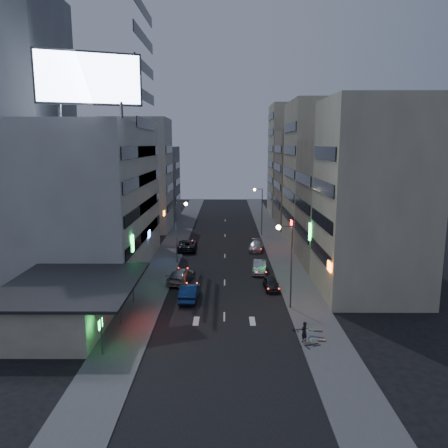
{
  "coord_description": "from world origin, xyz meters",
  "views": [
    {
      "loc": [
        0.14,
        -33.55,
        15.47
      ],
      "look_at": [
        -0.09,
        20.04,
        5.66
      ],
      "focal_mm": 35.0,
      "sensor_mm": 36.0,
      "label": 1
    }
  ],
  "objects_px": {
    "parked_car_right_near": "(271,284)",
    "scooter_black_a": "(318,336)",
    "road_car_silver": "(181,275)",
    "scooter_silver_b": "(322,323)",
    "road_car_blue": "(190,292)",
    "scooter_blue": "(325,331)",
    "parked_car_right_far": "(256,246)",
    "scooter_silver_a": "(326,333)",
    "scooter_black_b": "(309,322)",
    "parked_car_left": "(187,245)",
    "parked_car_right_mid": "(260,267)",
    "person": "(304,332)"
  },
  "relations": [
    {
      "from": "road_car_silver",
      "to": "scooter_silver_b",
      "type": "bearing_deg",
      "value": 145.16
    },
    {
      "from": "parked_car_right_near",
      "to": "road_car_blue",
      "type": "height_order",
      "value": "road_car_blue"
    },
    {
      "from": "parked_car_right_far",
      "to": "scooter_blue",
      "type": "xyz_separation_m",
      "value": [
        3.56,
        -29.7,
        0.0
      ]
    },
    {
      "from": "road_car_silver",
      "to": "scooter_silver_b",
      "type": "distance_m",
      "value": 18.69
    },
    {
      "from": "parked_car_right_mid",
      "to": "scooter_silver_a",
      "type": "height_order",
      "value": "parked_car_right_mid"
    },
    {
      "from": "road_car_blue",
      "to": "scooter_silver_b",
      "type": "xyz_separation_m",
      "value": [
        11.71,
        -7.44,
        -0.11
      ]
    },
    {
      "from": "parked_car_left",
      "to": "parked_car_right_far",
      "type": "bearing_deg",
      "value": 177.62
    },
    {
      "from": "scooter_silver_b",
      "to": "parked_car_right_far",
      "type": "bearing_deg",
      "value": 14.83
    },
    {
      "from": "parked_car_right_far",
      "to": "scooter_silver_a",
      "type": "relative_size",
      "value": 2.51
    },
    {
      "from": "parked_car_right_mid",
      "to": "road_car_blue",
      "type": "relative_size",
      "value": 0.91
    },
    {
      "from": "parked_car_right_mid",
      "to": "road_car_blue",
      "type": "bearing_deg",
      "value": -122.9
    },
    {
      "from": "scooter_black_b",
      "to": "scooter_silver_b",
      "type": "xyz_separation_m",
      "value": [
        1.06,
        -0.31,
        0.06
      ]
    },
    {
      "from": "parked_car_left",
      "to": "scooter_silver_a",
      "type": "height_order",
      "value": "parked_car_left"
    },
    {
      "from": "parked_car_right_near",
      "to": "scooter_black_b",
      "type": "height_order",
      "value": "parked_car_right_near"
    },
    {
      "from": "parked_car_right_near",
      "to": "road_car_silver",
      "type": "xyz_separation_m",
      "value": [
        -10.05,
        2.53,
        0.15
      ]
    },
    {
      "from": "road_car_blue",
      "to": "scooter_blue",
      "type": "distance_m",
      "value": 14.67
    },
    {
      "from": "parked_car_right_far",
      "to": "person",
      "type": "bearing_deg",
      "value": -79.16
    },
    {
      "from": "scooter_blue",
      "to": "parked_car_left",
      "type": "bearing_deg",
      "value": 41.18
    },
    {
      "from": "parked_car_right_mid",
      "to": "scooter_silver_b",
      "type": "xyz_separation_m",
      "value": [
        3.94,
        -16.92,
        -0.03
      ]
    },
    {
      "from": "parked_car_left",
      "to": "person",
      "type": "height_order",
      "value": "person"
    },
    {
      "from": "scooter_black_a",
      "to": "scooter_black_b",
      "type": "distance_m",
      "value": 2.76
    },
    {
      "from": "parked_car_right_mid",
      "to": "scooter_black_a",
      "type": "height_order",
      "value": "parked_car_right_mid"
    },
    {
      "from": "road_car_silver",
      "to": "person",
      "type": "distance_m",
      "value": 19.16
    },
    {
      "from": "parked_car_right_near",
      "to": "person",
      "type": "distance_m",
      "value": 13.01
    },
    {
      "from": "person",
      "to": "scooter_silver_a",
      "type": "xyz_separation_m",
      "value": [
        1.82,
        0.43,
        -0.26
      ]
    },
    {
      "from": "road_car_silver",
      "to": "person",
      "type": "relative_size",
      "value": 3.26
    },
    {
      "from": "road_car_silver",
      "to": "scooter_black_a",
      "type": "relative_size",
      "value": 2.96
    },
    {
      "from": "road_car_blue",
      "to": "scooter_black_b",
      "type": "height_order",
      "value": "road_car_blue"
    },
    {
      "from": "parked_car_right_near",
      "to": "scooter_silver_a",
      "type": "bearing_deg",
      "value": -79.1
    },
    {
      "from": "road_car_silver",
      "to": "scooter_black_a",
      "type": "height_order",
      "value": "road_car_silver"
    },
    {
      "from": "road_car_silver",
      "to": "scooter_black_b",
      "type": "height_order",
      "value": "road_car_silver"
    },
    {
      "from": "road_car_blue",
      "to": "road_car_silver",
      "type": "relative_size",
      "value": 0.91
    },
    {
      "from": "parked_car_right_mid",
      "to": "road_car_blue",
      "type": "distance_m",
      "value": 12.25
    },
    {
      "from": "parked_car_left",
      "to": "road_car_silver",
      "type": "xyz_separation_m",
      "value": [
        0.6,
        -15.12,
        -0.02
      ]
    },
    {
      "from": "parked_car_right_far",
      "to": "scooter_black_b",
      "type": "relative_size",
      "value": 2.74
    },
    {
      "from": "parked_car_right_mid",
      "to": "parked_car_left",
      "type": "relative_size",
      "value": 0.77
    },
    {
      "from": "scooter_blue",
      "to": "scooter_black_b",
      "type": "bearing_deg",
      "value": 45.85
    },
    {
      "from": "parked_car_right_near",
      "to": "scooter_black_a",
      "type": "height_order",
      "value": "parked_car_right_near"
    },
    {
      "from": "parked_car_right_far",
      "to": "person",
      "type": "relative_size",
      "value": 2.84
    },
    {
      "from": "scooter_black_a",
      "to": "scooter_blue",
      "type": "relative_size",
      "value": 0.99
    },
    {
      "from": "scooter_silver_a",
      "to": "road_car_blue",
      "type": "bearing_deg",
      "value": 59.49
    },
    {
      "from": "scooter_black_a",
      "to": "scooter_silver_a",
      "type": "distance_m",
      "value": 0.99
    },
    {
      "from": "road_car_blue",
      "to": "scooter_silver_b",
      "type": "height_order",
      "value": "road_car_blue"
    },
    {
      "from": "parked_car_right_near",
      "to": "scooter_blue",
      "type": "relative_size",
      "value": 2.03
    },
    {
      "from": "parked_car_right_near",
      "to": "road_car_silver",
      "type": "relative_size",
      "value": 0.69
    },
    {
      "from": "road_car_silver",
      "to": "parked_car_right_far",
      "type": "bearing_deg",
      "value": -112.42
    },
    {
      "from": "road_car_silver",
      "to": "scooter_silver_b",
      "type": "xyz_separation_m",
      "value": [
        13.21,
        -13.22,
        -0.09
      ]
    },
    {
      "from": "parked_car_left",
      "to": "scooter_black_a",
      "type": "bearing_deg",
      "value": 111.04
    },
    {
      "from": "parked_car_left",
      "to": "road_car_blue",
      "type": "bearing_deg",
      "value": 93.98
    },
    {
      "from": "scooter_silver_a",
      "to": "scooter_black_b",
      "type": "bearing_deg",
      "value": 32.39
    }
  ]
}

